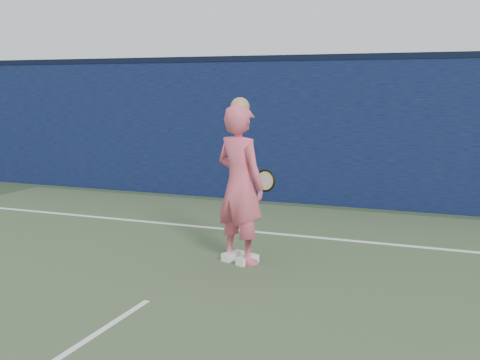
% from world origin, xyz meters
% --- Properties ---
extents(ground, '(80.00, 80.00, 0.00)m').
position_xyz_m(ground, '(0.00, 0.00, 0.00)').
color(ground, '#2D4329').
rests_on(ground, ground).
extents(backstop_wall, '(24.00, 0.40, 2.50)m').
position_xyz_m(backstop_wall, '(0.00, 6.50, 1.25)').
color(backstop_wall, black).
rests_on(backstop_wall, ground).
extents(wall_cap, '(24.00, 0.42, 0.10)m').
position_xyz_m(wall_cap, '(0.00, 6.50, 2.55)').
color(wall_cap, black).
rests_on(wall_cap, backstop_wall).
extents(player, '(0.80, 0.67, 1.94)m').
position_xyz_m(player, '(0.35, 2.56, 0.94)').
color(player, '#E4596F').
rests_on(player, ground).
extents(racket, '(0.48, 0.25, 0.28)m').
position_xyz_m(racket, '(0.50, 2.97, 0.93)').
color(racket, black).
rests_on(racket, ground).
extents(court_lines, '(11.00, 12.04, 0.01)m').
position_xyz_m(court_lines, '(0.00, -0.33, 0.01)').
color(court_lines, white).
rests_on(court_lines, court_surface).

